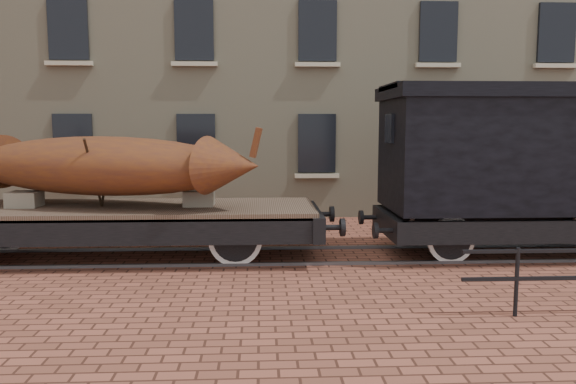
{
  "coord_description": "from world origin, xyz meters",
  "views": [
    {
      "loc": [
        -0.63,
        -11.41,
        2.72
      ],
      "look_at": [
        -0.06,
        0.5,
        1.3
      ],
      "focal_mm": 35.0,
      "sensor_mm": 36.0,
      "label": 1
    }
  ],
  "objects": [
    {
      "name": "ground",
      "position": [
        0.0,
        0.0,
        0.0
      ],
      "size": [
        90.0,
        90.0,
        0.0
      ],
      "primitive_type": "plane",
      "color": "brown"
    },
    {
      "name": "warehouse_cream",
      "position": [
        3.0,
        9.99,
        7.0
      ],
      "size": [
        40.0,
        10.19,
        14.0
      ],
      "color": "#B0A989",
      "rests_on": "ground"
    },
    {
      "name": "rail_track",
      "position": [
        0.0,
        0.0,
        0.03
      ],
      "size": [
        30.0,
        1.52,
        0.06
      ],
      "color": "#59595E",
      "rests_on": "ground"
    },
    {
      "name": "flatcar_wagon",
      "position": [
        -3.64,
        0.0,
        0.87
      ],
      "size": [
        9.24,
        2.51,
        1.4
      ],
      "color": "brown",
      "rests_on": "ground"
    },
    {
      "name": "iron_boat",
      "position": [
        -3.86,
        -0.0,
        1.92
      ],
      "size": [
        6.69,
        3.44,
        1.61
      ],
      "color": "brown",
      "rests_on": "flatcar_wagon"
    },
    {
      "name": "goods_van",
      "position": [
        4.98,
        -0.0,
        2.23
      ],
      "size": [
        6.87,
        2.5,
        3.55
      ],
      "color": "black",
      "rests_on": "ground"
    }
  ]
}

